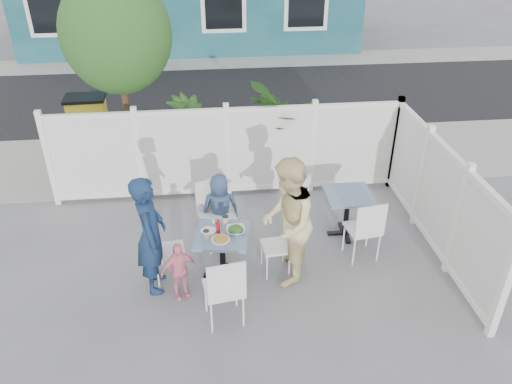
{
  "coord_description": "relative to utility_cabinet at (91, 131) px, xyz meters",
  "views": [
    {
      "loc": [
        -0.23,
        -5.13,
        4.51
      ],
      "look_at": [
        0.39,
        0.58,
        1.1
      ],
      "focal_mm": 35.0,
      "sensor_mm": 36.0,
      "label": 1
    }
  ],
  "objects": [
    {
      "name": "near_sidewalk",
      "position": [
        2.45,
        -0.2,
        -0.63
      ],
      "size": [
        24.0,
        2.6,
        0.01
      ],
      "primitive_type": "cube",
      "color": "gray",
      "rests_on": "ground"
    },
    {
      "name": "tree",
      "position": [
        0.85,
        -0.7,
        1.96
      ],
      "size": [
        1.8,
        1.62,
        3.59
      ],
      "color": "#382316",
      "rests_on": "ground"
    },
    {
      "name": "chair_near",
      "position": [
        2.34,
        -4.68,
        -0.05
      ],
      "size": [
        0.52,
        0.5,
        1.0
      ],
      "rotation": [
        0.0,
        0.0,
        0.16
      ],
      "color": "white",
      "rests_on": "ground"
    },
    {
      "name": "coffee_cup_b",
      "position": [
        2.41,
        -3.6,
        0.16
      ],
      "size": [
        0.08,
        0.08,
        0.12
      ],
      "primitive_type": "cylinder",
      "color": "beige",
      "rests_on": "main_table"
    },
    {
      "name": "chair_left",
      "position": [
        1.56,
        -3.78,
        -0.08
      ],
      "size": [
        0.45,
        0.47,
        0.94
      ],
      "rotation": [
        0.0,
        0.0,
        -1.47
      ],
      "color": "white",
      "rests_on": "ground"
    },
    {
      "name": "toddler",
      "position": [
        1.77,
        -4.12,
        -0.22
      ],
      "size": [
        0.53,
        0.37,
        0.83
      ],
      "primitive_type": "imported",
      "rotation": [
        0.0,
        0.0,
        0.38
      ],
      "color": "pink",
      "rests_on": "ground"
    },
    {
      "name": "ground",
      "position": [
        2.45,
        -4.0,
        -0.63
      ],
      "size": [
        80.0,
        80.0,
        0.0
      ],
      "primitive_type": "plane",
      "color": "slate"
    },
    {
      "name": "plate_side",
      "position": [
        2.17,
        -3.74,
        0.11
      ],
      "size": [
        0.21,
        0.21,
        0.01
      ],
      "primitive_type": "cylinder",
      "color": "white",
      "rests_on": "main_table"
    },
    {
      "name": "woman",
      "position": [
        3.19,
        -3.89,
        0.26
      ],
      "size": [
        0.86,
        1.0,
        1.79
      ],
      "primitive_type": "imported",
      "rotation": [
        0.0,
        0.0,
        -1.8
      ],
      "color": "gold",
      "rests_on": "ground"
    },
    {
      "name": "salt_shaker",
      "position": [
        2.25,
        -3.58,
        0.13
      ],
      "size": [
        0.03,
        0.03,
        0.07
      ],
      "primitive_type": "cylinder",
      "color": "white",
      "rests_on": "main_table"
    },
    {
      "name": "man",
      "position": [
        1.45,
        -3.88,
        0.2
      ],
      "size": [
        0.42,
        0.62,
        1.65
      ],
      "primitive_type": "imported",
      "rotation": [
        0.0,
        0.0,
        1.61
      ],
      "color": "#14284B",
      "rests_on": "ground"
    },
    {
      "name": "plate_main",
      "position": [
        2.32,
        -3.95,
        0.11
      ],
      "size": [
        0.25,
        0.25,
        0.02
      ],
      "primitive_type": "cylinder",
      "color": "white",
      "rests_on": "main_table"
    },
    {
      "name": "fence_back",
      "position": [
        2.55,
        -1.6,
        0.15
      ],
      "size": [
        5.86,
        0.08,
        1.6
      ],
      "color": "white",
      "rests_on": "ground"
    },
    {
      "name": "boy",
      "position": [
        2.36,
        -2.94,
        -0.08
      ],
      "size": [
        0.57,
        0.4,
        1.11
      ],
      "primitive_type": "imported",
      "rotation": [
        0.0,
        0.0,
        3.23
      ],
      "color": "navy",
      "rests_on": "ground"
    },
    {
      "name": "fence_right",
      "position": [
        5.45,
        -3.4,
        0.15
      ],
      "size": [
        0.08,
        3.66,
        1.6
      ],
      "rotation": [
        0.0,
        0.0,
        1.57
      ],
      "color": "white",
      "rests_on": "ground"
    },
    {
      "name": "coffee_cup_a",
      "position": [
        2.15,
        -3.89,
        0.15
      ],
      "size": [
        0.07,
        0.07,
        0.11
      ],
      "primitive_type": "cylinder",
      "color": "beige",
      "rests_on": "main_table"
    },
    {
      "name": "potted_shrub_b",
      "position": [
        3.71,
        -1.0,
        0.27
      ],
      "size": [
        1.48,
        1.69,
        1.81
      ],
      "primitive_type": "imported",
      "rotation": [
        0.0,
        0.0,
        4.76
      ],
      "color": "#294D1B",
      "rests_on": "ground"
    },
    {
      "name": "chair_spare",
      "position": [
        4.35,
        -3.62,
        -0.07
      ],
      "size": [
        0.5,
        0.48,
        0.97
      ],
      "rotation": [
        0.0,
        0.0,
        0.15
      ],
      "color": "white",
      "rests_on": "ground"
    },
    {
      "name": "chair_right",
      "position": [
        3.14,
        -3.73,
        -0.14
      ],
      "size": [
        0.41,
        0.42,
        0.85
      ],
      "rotation": [
        0.0,
        0.0,
        1.67
      ],
      "color": "white",
      "rests_on": "ground"
    },
    {
      "name": "far_sidewalk",
      "position": [
        2.45,
        6.6,
        -0.63
      ],
      "size": [
        24.0,
        1.6,
        0.01
      ],
      "primitive_type": "cube",
      "color": "gray",
      "rests_on": "ground"
    },
    {
      "name": "potted_shrub_a",
      "position": [
        1.9,
        -0.9,
        0.14
      ],
      "size": [
        1.22,
        1.22,
        1.55
      ],
      "primitive_type": "imported",
      "rotation": [
        0.0,
        0.0,
        0.87
      ],
      "color": "#294D1B",
      "rests_on": "ground"
    },
    {
      "name": "street",
      "position": [
        2.45,
        3.5,
        -0.63
      ],
      "size": [
        24.0,
        5.0,
        0.01
      ],
      "primitive_type": "cube",
      "color": "black",
      "rests_on": "ground"
    },
    {
      "name": "chair_back",
      "position": [
        2.27,
        -2.95,
        -0.05
      ],
      "size": [
        0.59,
        0.58,
        1.0
      ],
      "rotation": [
        0.0,
        0.0,
        3.53
      ],
      "color": "white",
      "rests_on": "ground"
    },
    {
      "name": "spare_table",
      "position": [
        4.27,
        -2.99,
        -0.07
      ],
      "size": [
        0.69,
        0.69,
        0.72
      ],
      "rotation": [
        0.0,
        0.0,
        -0.02
      ],
      "color": "#405D7F",
      "rests_on": "ground"
    },
    {
      "name": "ketchup_bottle",
      "position": [
        2.3,
        -3.79,
        0.18
      ],
      "size": [
        0.05,
        0.05,
        0.16
      ],
      "primitive_type": "cylinder",
      "color": "#AB0914",
      "rests_on": "main_table"
    },
    {
      "name": "utility_cabinet",
      "position": [
        0.0,
        0.0,
        0.0
      ],
      "size": [
        0.7,
        0.51,
        1.26
      ],
      "primitive_type": "cube",
      "rotation": [
        0.0,
        0.0,
        0.04
      ],
      "color": "gold",
      "rests_on": "ground"
    },
    {
      "name": "main_table",
      "position": [
        2.34,
        -3.82,
        -0.07
      ],
      "size": [
        0.8,
        0.8,
        0.73
      ],
      "rotation": [
        0.0,
        0.0,
        -0.17
      ],
      "color": "#405D7F",
      "rests_on": "ground"
    },
    {
      "name": "salad_bowl",
      "position": [
        2.53,
        -3.8,
        0.13
      ],
      "size": [
        0.25,
        0.25,
        0.06
      ],
      "primitive_type": "imported",
      "color": "white",
      "rests_on": "main_table"
    },
    {
      "name": "pepper_shaker",
      "position": [
        2.31,
        -3.58,
        0.13
      ],
      "size": [
        0.03,
        0.03,
        0.07
      ],
      "primitive_type": "cylinder",
      "color": "black",
      "rests_on": "main_table"
    }
  ]
}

